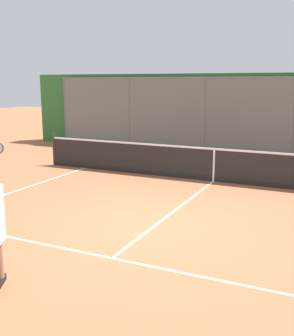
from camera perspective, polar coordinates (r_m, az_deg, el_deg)
The scene contains 4 objects.
ground_plane at distance 8.22m, azimuth 1.08°, elevation -8.00°, with size 60.00×60.00×0.00m, color #A8603D.
court_line_markings at distance 6.57m, azimuth -6.32°, elevation -13.33°, with size 8.78×10.56×0.01m.
fence_backdrop at distance 16.40m, azimuth 14.17°, elevation 7.14°, with size 19.44×1.37×3.11m.
tennis_net at distance 11.82m, azimuth 9.25°, elevation 0.49°, with size 11.28×0.09×1.07m.
Camera 1 is at (-3.15, 7.05, 2.79)m, focal length 44.04 mm.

